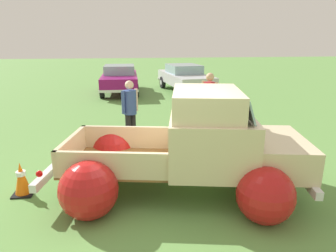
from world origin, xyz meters
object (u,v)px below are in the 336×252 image
object	(u,v)px
vintage_pickup_truck	(196,153)
show_car_0	(120,78)
lane_cone_1	(160,137)
spectator_1	(209,99)
show_car_1	(184,77)
lane_cone_0	(22,179)
spectator_0	(130,108)

from	to	relation	value
vintage_pickup_truck	show_car_0	xyz separation A→B (m)	(-1.70, 10.88, 0.02)
vintage_pickup_truck	lane_cone_1	xyz separation A→B (m)	(-0.44, 2.28, -0.45)
vintage_pickup_truck	spectator_1	size ratio (longest dim) A/B	2.68
vintage_pickup_truck	show_car_1	world-z (taller)	vintage_pickup_truck
vintage_pickup_truck	show_car_0	distance (m)	11.02
show_car_0	lane_cone_0	bearing A→B (deg)	-8.02
lane_cone_0	lane_cone_1	xyz separation A→B (m)	(2.75, 2.05, 0.00)
show_car_1	spectator_0	world-z (taller)	spectator_0
spectator_0	lane_cone_0	bearing A→B (deg)	-78.03
spectator_0	lane_cone_1	bearing A→B (deg)	17.58
spectator_0	lane_cone_1	xyz separation A→B (m)	(0.74, -0.48, -0.68)
show_car_0	lane_cone_1	xyz separation A→B (m)	(1.26, -8.61, -0.47)
show_car_0	spectator_1	bearing A→B (deg)	20.90
spectator_1	lane_cone_0	distance (m)	5.45
show_car_0	show_car_1	size ratio (longest dim) A/B	0.88
vintage_pickup_truck	spectator_0	distance (m)	3.01
lane_cone_0	lane_cone_1	bearing A→B (deg)	36.74
show_car_1	lane_cone_1	size ratio (longest dim) A/B	7.83
spectator_0	lane_cone_1	distance (m)	1.11
show_car_0	spectator_0	size ratio (longest dim) A/B	2.50
vintage_pickup_truck	spectator_0	bearing A→B (deg)	123.37
spectator_1	lane_cone_0	world-z (taller)	spectator_1
vintage_pickup_truck	lane_cone_1	distance (m)	2.36
vintage_pickup_truck	lane_cone_1	bearing A→B (deg)	111.05
show_car_0	show_car_1	world-z (taller)	same
show_car_0	lane_cone_1	size ratio (longest dim) A/B	6.87
show_car_1	lane_cone_1	xyz separation A→B (m)	(-2.18, -8.52, -0.47)
show_car_0	spectator_1	size ratio (longest dim) A/B	2.38
show_car_1	lane_cone_1	bearing A→B (deg)	-22.52
show_car_0	lane_cone_0	distance (m)	10.77
spectator_0	show_car_0	bearing A→B (deg)	143.99
lane_cone_0	show_car_0	bearing A→B (deg)	82.04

